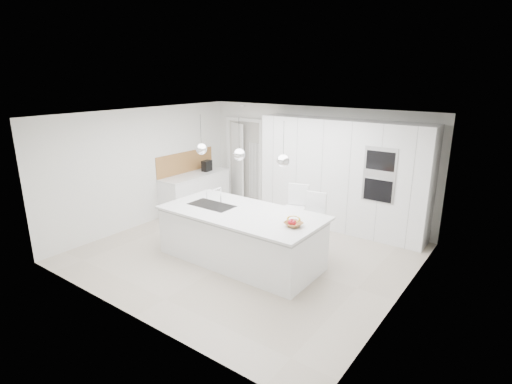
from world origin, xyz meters
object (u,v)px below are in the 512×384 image
Objects in this scene: bar_stool_left at (294,218)px; fruit_bowl at (294,224)px; island_base at (240,238)px; bar_stool_right at (311,226)px; espresso_machine at (207,166)px.

fruit_bowl is at bearing -74.93° from bar_stool_left.
island_base is 1.27m from bar_stool_right.
bar_stool_right reaches higher than fruit_bowl.
fruit_bowl is 0.24× the size of bar_stool_right.
bar_stool_right is at bearing -30.02° from bar_stool_left.
bar_stool_left is at bearing 63.90° from island_base.
bar_stool_right is at bearing 43.61° from island_base.
bar_stool_left is (3.01, -0.91, -0.42)m from espresso_machine.
fruit_bowl is 0.23× the size of bar_stool_left.
bar_stool_left reaches higher than island_base.
island_base is 10.77× the size of espresso_machine.
bar_stool_left is at bearing -21.28° from espresso_machine.
bar_stool_left is 0.45m from bar_stool_right.
fruit_bowl is at bearing -1.45° from island_base.
fruit_bowl is 1.07× the size of espresso_machine.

